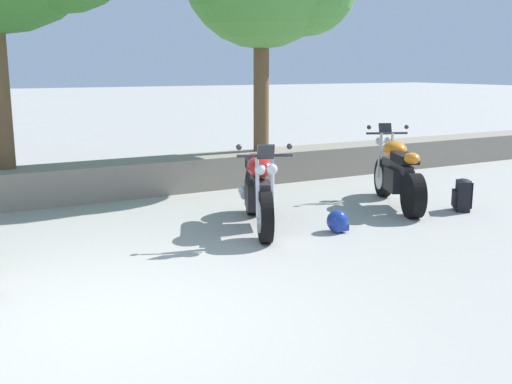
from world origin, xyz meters
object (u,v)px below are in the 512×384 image
at_px(rider_backpack, 462,194).
at_px(rider_helmet, 338,221).
at_px(motorcycle_red_centre, 259,191).
at_px(motorcycle_orange_far_right, 397,174).

bearing_deg(rider_backpack, rider_helmet, -177.87).
relative_size(motorcycle_red_centre, motorcycle_orange_far_right, 1.01).
bearing_deg(rider_backpack, motorcycle_orange_far_right, 131.08).
height_order(motorcycle_red_centre, rider_helmet, motorcycle_red_centre).
height_order(rider_backpack, rider_helmet, rider_backpack).
distance_m(rider_backpack, rider_helmet, 2.29).
relative_size(motorcycle_red_centre, rider_backpack, 4.17).
distance_m(motorcycle_red_centre, motorcycle_orange_far_right, 2.44).
relative_size(motorcycle_orange_far_right, rider_helmet, 6.94).
relative_size(motorcycle_orange_far_right, rider_backpack, 4.14).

